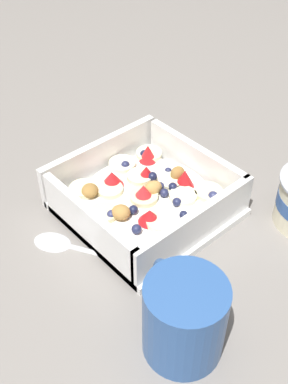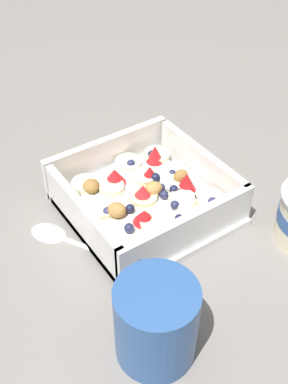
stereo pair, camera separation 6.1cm
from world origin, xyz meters
TOP-DOWN VIEW (x-y plane):
  - ground_plane at (0.00, 0.00)m, footprint 2.40×2.40m
  - fruit_bowl at (0.02, -0.01)m, footprint 0.19×0.19m
  - spoon at (0.13, -0.01)m, footprint 0.10×0.16m
  - coffee_mug at (0.12, 0.17)m, footprint 0.08×0.11m

SIDE VIEW (x-z plane):
  - ground_plane at x=0.00m, z-range 0.00..0.00m
  - spoon at x=0.13m, z-range 0.00..0.01m
  - fruit_bowl at x=0.02m, z-range -0.01..0.05m
  - coffee_mug at x=0.12m, z-range 0.00..0.09m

